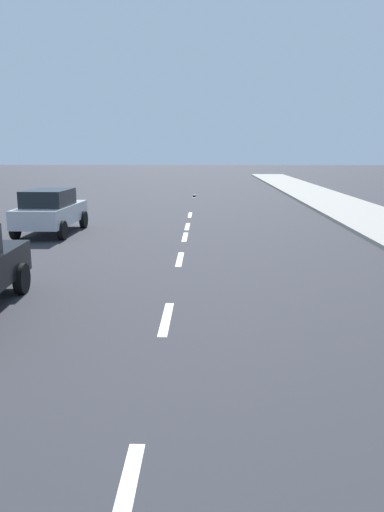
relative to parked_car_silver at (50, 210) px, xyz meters
The scene contains 10 objects.
ground_plane 4.98m from the parked_car_silver, 12.80° to the right, with size 160.00×160.00×0.00m, color #2D2D33.
lane_stripe_2 14.67m from the parked_car_silver, 70.90° to the right, with size 0.16×1.80×0.01m, color white.
lane_stripe_3 10.29m from the parked_car_silver, 62.15° to the right, with size 0.16×1.80×0.01m, color white.
lane_stripe_4 6.40m from the parked_car_silver, 41.00° to the right, with size 0.16×1.80×0.01m, color white.
lane_stripe_5 4.90m from the parked_car_silver, ahead, with size 0.16×1.80×0.01m, color white.
lane_stripe_6 5.16m from the parked_car_silver, 19.92° to the left, with size 0.16×1.80×0.01m, color white.
lane_stripe_7 7.14m from the parked_car_silver, 47.52° to the left, with size 0.16×1.80×0.01m, color white.
lane_stripe_8 15.49m from the parked_car_silver, 71.95° to the left, with size 0.16×1.80×0.01m, color white.
lane_stripe_9 15.24m from the parked_car_silver, 71.64° to the left, with size 0.16×1.80×0.01m, color white.
parked_car_silver is the anchor object (origin of this frame).
Camera 1 is at (0.67, 3.58, 2.95)m, focal length 35.13 mm.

